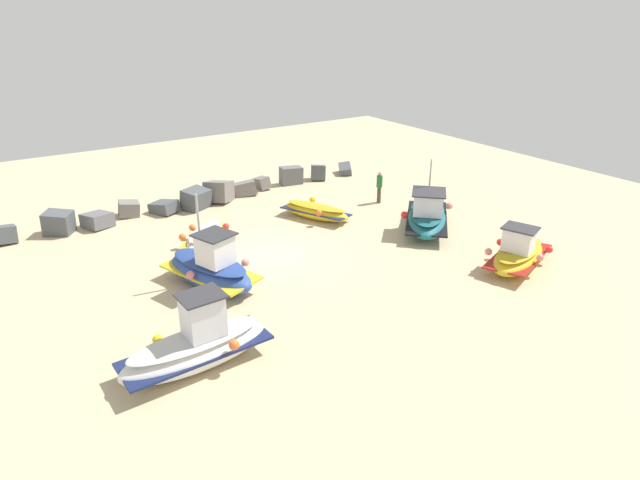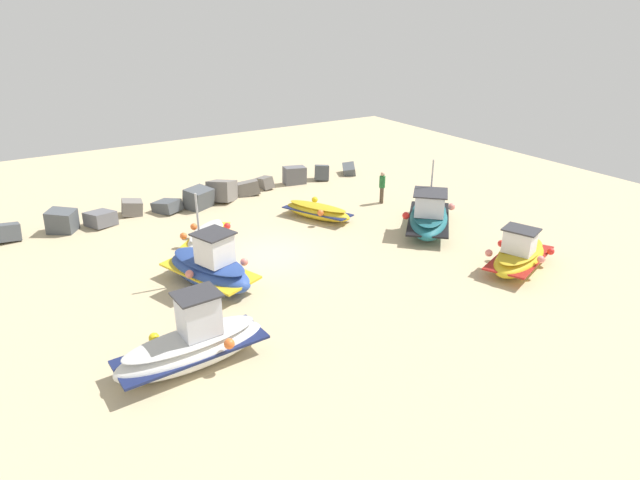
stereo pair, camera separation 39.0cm
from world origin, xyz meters
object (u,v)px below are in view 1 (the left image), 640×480
(person_walking, at_px, (379,185))
(fishing_boat_0, at_px, (427,215))
(fishing_boat_1, at_px, (316,211))
(fishing_boat_2, at_px, (197,345))
(fishing_boat_5, at_px, (518,254))
(fishing_boat_3, at_px, (205,235))
(fishing_boat_4, at_px, (211,268))

(person_walking, bearing_deg, fishing_boat_0, -84.15)
(fishing_boat_1, relative_size, fishing_boat_2, 0.83)
(fishing_boat_0, relative_size, fishing_boat_5, 1.14)
(fishing_boat_3, distance_m, fishing_boat_5, 13.44)
(fishing_boat_1, distance_m, person_walking, 4.22)
(fishing_boat_2, bearing_deg, fishing_boat_1, 38.32)
(fishing_boat_2, relative_size, person_walking, 2.68)
(fishing_boat_0, xyz_separation_m, fishing_boat_1, (-3.68, 4.04, -0.30))
(fishing_boat_2, distance_m, fishing_boat_5, 13.35)
(fishing_boat_2, distance_m, person_walking, 16.03)
(fishing_boat_0, distance_m, person_walking, 4.24)
(fishing_boat_1, xyz_separation_m, fishing_boat_3, (-5.78, 0.22, -0.06))
(fishing_boat_0, bearing_deg, fishing_boat_5, 46.64)
(fishing_boat_3, height_order, fishing_boat_4, fishing_boat_4)
(fishing_boat_0, height_order, fishing_boat_5, fishing_boat_0)
(fishing_boat_0, distance_m, fishing_boat_3, 10.38)
(fishing_boat_1, bearing_deg, fishing_boat_2, 106.12)
(fishing_boat_0, relative_size, fishing_boat_3, 1.52)
(fishing_boat_1, height_order, fishing_boat_4, fishing_boat_4)
(fishing_boat_0, relative_size, person_walking, 2.73)
(fishing_boat_4, distance_m, fishing_boat_5, 12.24)
(fishing_boat_0, xyz_separation_m, fishing_boat_4, (-10.84, 0.20, 0.05))
(fishing_boat_4, bearing_deg, person_walking, 90.31)
(person_walking, bearing_deg, fishing_boat_2, -135.61)
(fishing_boat_3, xyz_separation_m, person_walking, (9.95, -0.05, 0.67))
(fishing_boat_1, height_order, fishing_boat_2, fishing_boat_2)
(fishing_boat_4, xyz_separation_m, fishing_boat_5, (11.04, -5.28, -0.15))
(fishing_boat_3, height_order, fishing_boat_5, fishing_boat_5)
(fishing_boat_2, distance_m, fishing_boat_4, 5.01)
(fishing_boat_3, relative_size, fishing_boat_5, 0.75)
(fishing_boat_1, height_order, fishing_boat_3, fishing_boat_1)
(fishing_boat_2, bearing_deg, fishing_boat_0, 14.98)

